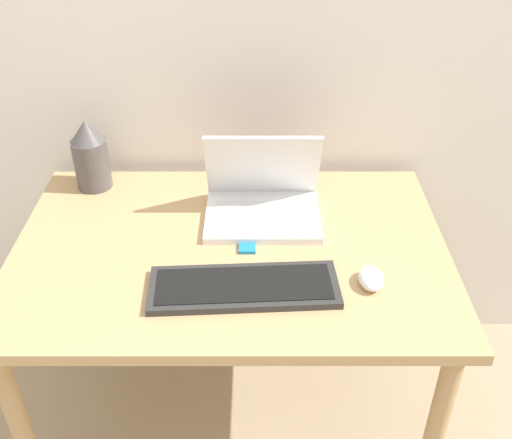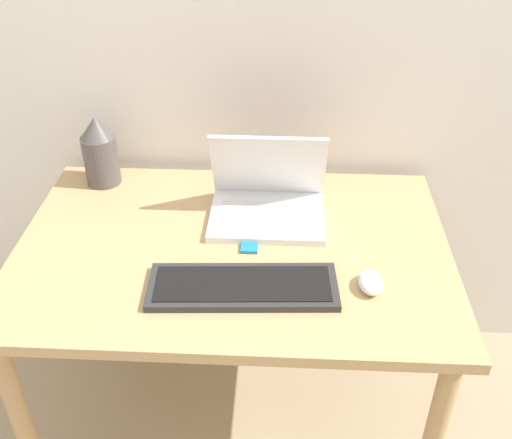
{
  "view_description": "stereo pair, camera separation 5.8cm",
  "coord_description": "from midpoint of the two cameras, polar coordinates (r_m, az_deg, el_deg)",
  "views": [
    {
      "loc": [
        0.07,
        -0.86,
        1.64
      ],
      "look_at": [
        0.06,
        0.36,
        0.8
      ],
      "focal_mm": 42.0,
      "sensor_mm": 36.0,
      "label": 1
    },
    {
      "loc": [
        0.13,
        -0.86,
        1.64
      ],
      "look_at": [
        0.06,
        0.36,
        0.8
      ],
      "focal_mm": 42.0,
      "sensor_mm": 36.0,
      "label": 2
    }
  ],
  "objects": [
    {
      "name": "mp3_player",
      "position": [
        1.55,
        -1.72,
        -2.52
      ],
      "size": [
        0.04,
        0.06,
        0.01
      ],
      "color": "#1E7FB7",
      "rests_on": "desk"
    },
    {
      "name": "laptop",
      "position": [
        1.65,
        -0.17,
        2.04
      ],
      "size": [
        0.31,
        0.25,
        0.24
      ],
      "color": "white",
      "rests_on": "desk"
    },
    {
      "name": "vase",
      "position": [
        1.83,
        -16.18,
        5.94
      ],
      "size": [
        0.1,
        0.1,
        0.22
      ],
      "color": "#514C4C",
      "rests_on": "desk"
    },
    {
      "name": "keyboard",
      "position": [
        1.42,
        -2.15,
        -6.45
      ],
      "size": [
        0.45,
        0.18,
        0.02
      ],
      "color": "#2D2D2D",
      "rests_on": "desk"
    },
    {
      "name": "mouse",
      "position": [
        1.45,
        9.94,
        -5.59
      ],
      "size": [
        0.06,
        0.09,
        0.04
      ],
      "color": "white",
      "rests_on": "desk"
    },
    {
      "name": "desk",
      "position": [
        1.62,
        -3.25,
        -4.92
      ],
      "size": [
        1.13,
        0.77,
        0.7
      ],
      "color": "tan",
      "rests_on": "ground_plane"
    }
  ]
}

